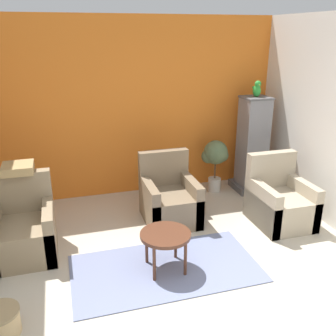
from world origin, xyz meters
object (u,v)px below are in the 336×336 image
at_px(potted_plant, 215,157).
at_px(wicker_basket, 0,322).
at_px(armchair_right, 279,203).
at_px(coffee_table, 165,237).
at_px(armchair_left, 24,231).
at_px(armchair_middle, 169,200).
at_px(parrot, 257,89).
at_px(birdcage, 252,147).

distance_m(potted_plant, wicker_basket, 3.96).
xyz_separation_m(armchair_right, wicker_basket, (-3.52, -1.15, -0.17)).
height_order(coffee_table, wicker_basket, coffee_table).
xyz_separation_m(armchair_left, wicker_basket, (-0.14, -1.32, -0.17)).
bearing_deg(armchair_right, potted_plant, 108.65).
height_order(coffee_table, potted_plant, potted_plant).
distance_m(coffee_table, potted_plant, 2.38).
bearing_deg(potted_plant, armchair_right, -71.35).
bearing_deg(armchair_left, armchair_middle, 10.12).
bearing_deg(wicker_basket, armchair_middle, 38.78).
distance_m(parrot, wicker_basket, 4.66).
bearing_deg(armchair_middle, birdcage, 22.57).
bearing_deg(potted_plant, coffee_table, -126.35).
relative_size(armchair_left, potted_plant, 1.08).
xyz_separation_m(parrot, potted_plant, (-0.62, 0.09, -1.09)).
distance_m(armchair_right, armchair_middle, 1.54).
relative_size(coffee_table, armchair_right, 0.60).
bearing_deg(armchair_left, birdcage, 16.04).
distance_m(armchair_middle, birdcage, 1.83).
height_order(armchair_middle, birdcage, birdcage).
distance_m(armchair_right, potted_plant, 1.39).
bearing_deg(wicker_basket, potted_plant, 38.22).
distance_m(armchair_left, wicker_basket, 1.33).
bearing_deg(coffee_table, potted_plant, 53.65).
distance_m(armchair_middle, parrot, 2.26).
bearing_deg(birdcage, coffee_table, -138.02).
relative_size(birdcage, parrot, 6.13).
height_order(potted_plant, wicker_basket, potted_plant).
bearing_deg(armchair_left, parrot, 16.08).
relative_size(parrot, wicker_basket, 0.72).
bearing_deg(parrot, armchair_right, -98.75).
relative_size(armchair_left, parrot, 3.68).
bearing_deg(armchair_right, armchair_middle, 160.60).
height_order(armchair_left, armchair_middle, same).
relative_size(coffee_table, potted_plant, 0.64).
relative_size(birdcage, wicker_basket, 4.38).
relative_size(birdcage, potted_plant, 1.79).
bearing_deg(armchair_left, potted_plant, 20.74).
distance_m(parrot, potted_plant, 1.25).
bearing_deg(coffee_table, armchair_middle, 71.32).
height_order(armchair_middle, wicker_basket, armchair_middle).
distance_m(birdcage, potted_plant, 0.64).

